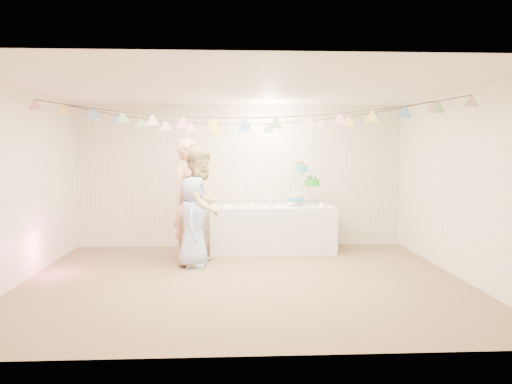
{
  "coord_description": "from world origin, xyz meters",
  "views": [
    {
      "loc": [
        -0.19,
        -6.68,
        1.79
      ],
      "look_at": [
        0.2,
        0.8,
        1.15
      ],
      "focal_mm": 35.0,
      "sensor_mm": 36.0,
      "label": 1
    }
  ],
  "objects_px": {
    "person_adult_a": "(190,199)",
    "person_child": "(193,222)",
    "cake_stand": "(303,188)",
    "person_adult_b": "(202,206)",
    "table": "(272,229)"
  },
  "relations": [
    {
      "from": "table",
      "to": "person_adult_a",
      "type": "bearing_deg",
      "value": -160.37
    },
    {
      "from": "person_adult_b",
      "to": "person_child",
      "type": "xyz_separation_m",
      "value": [
        -0.12,
        -0.18,
        -0.23
      ]
    },
    {
      "from": "cake_stand",
      "to": "person_child",
      "type": "bearing_deg",
      "value": -148.93
    },
    {
      "from": "person_adult_b",
      "to": "table",
      "type": "bearing_deg",
      "value": -28.64
    },
    {
      "from": "cake_stand",
      "to": "table",
      "type": "bearing_deg",
      "value": -174.81
    },
    {
      "from": "person_adult_a",
      "to": "person_child",
      "type": "height_order",
      "value": "person_adult_a"
    },
    {
      "from": "table",
      "to": "person_adult_a",
      "type": "relative_size",
      "value": 1.09
    },
    {
      "from": "person_child",
      "to": "cake_stand",
      "type": "bearing_deg",
      "value": -54.25
    },
    {
      "from": "cake_stand",
      "to": "person_adult_a",
      "type": "distance_m",
      "value": 2.03
    },
    {
      "from": "cake_stand",
      "to": "person_child",
      "type": "relative_size",
      "value": 0.53
    },
    {
      "from": "person_adult_b",
      "to": "person_child",
      "type": "bearing_deg",
      "value": 170.26
    },
    {
      "from": "person_adult_b",
      "to": "person_adult_a",
      "type": "bearing_deg",
      "value": 52.8
    },
    {
      "from": "person_adult_a",
      "to": "person_child",
      "type": "bearing_deg",
      "value": -134.33
    },
    {
      "from": "person_adult_a",
      "to": "table",
      "type": "bearing_deg",
      "value": -33.92
    },
    {
      "from": "table",
      "to": "cake_stand",
      "type": "xyz_separation_m",
      "value": [
        0.55,
        0.05,
        0.71
      ]
    }
  ]
}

